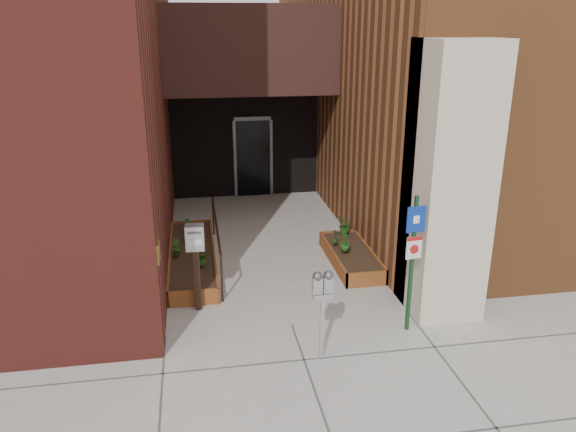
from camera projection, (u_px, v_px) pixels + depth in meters
name	position (u px, v px, depth m)	size (l,w,h in m)	color
ground	(292.00, 325.00, 9.03)	(80.00, 80.00, 0.00)	#9E9991
architecture	(236.00, 6.00, 13.78)	(20.00, 14.60, 10.00)	maroon
planter_left	(192.00, 258.00, 11.25)	(0.90, 3.60, 0.30)	brown
planter_right	(351.00, 257.00, 11.29)	(0.80, 2.20, 0.30)	brown
handrail	(216.00, 229.00, 11.08)	(0.04, 3.34, 0.90)	black
parking_meter	(323.00, 291.00, 7.87)	(0.30, 0.14, 1.35)	#ADACAF
sign_post	(413.00, 250.00, 8.45)	(0.30, 0.09, 2.22)	#163D1E
payment_dropbox	(196.00, 249.00, 9.18)	(0.31, 0.25, 1.52)	black
shrub_left_a	(202.00, 256.00, 10.48)	(0.31, 0.31, 0.35)	#265217
shrub_left_b	(176.00, 248.00, 10.89)	(0.18, 0.18, 0.33)	#255C1A
shrub_left_c	(187.00, 233.00, 11.66)	(0.18, 0.18, 0.33)	#1A5E21
shrub_left_d	(187.00, 225.00, 12.10)	(0.17, 0.17, 0.32)	#1C631C
shrub_right_a	(345.00, 242.00, 11.10)	(0.21, 0.21, 0.37)	#1E5418
shrub_right_b	(336.00, 237.00, 11.42)	(0.18, 0.18, 0.34)	#1B5618
shrub_right_c	(345.00, 225.00, 12.02)	(0.34, 0.34, 0.38)	#1E5518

